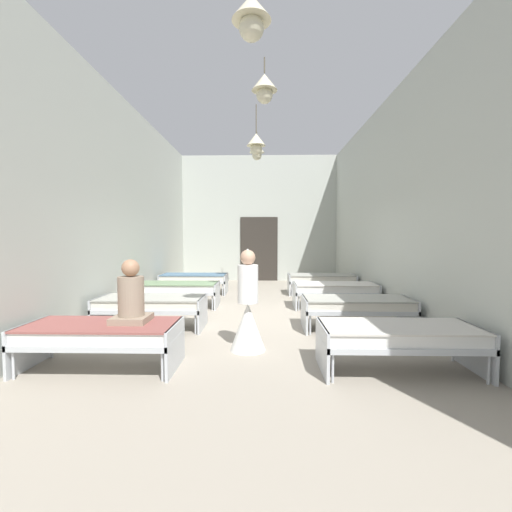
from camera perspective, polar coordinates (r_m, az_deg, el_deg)
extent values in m
cube|color=#9E9384|center=(7.24, -0.21, -10.43)|extent=(6.39, 12.47, 0.10)
cube|color=#B2B7AD|center=(13.09, 0.51, 6.26)|extent=(6.19, 0.20, 4.71)
cube|color=#B2B7AD|center=(7.75, -23.16, 8.10)|extent=(0.20, 11.87, 4.71)
cube|color=#B2B7AD|center=(7.60, 23.22, 8.20)|extent=(0.20, 11.87, 4.71)
cube|color=#2D2823|center=(12.96, 0.50, 1.19)|extent=(1.40, 0.06, 2.40)
cone|color=beige|center=(4.66, -0.76, 35.98)|extent=(0.44, 0.44, 0.28)
sphere|color=beige|center=(4.55, -0.76, 33.65)|extent=(0.28, 0.28, 0.28)
cylinder|color=brown|center=(6.67, 1.42, 29.16)|extent=(0.02, 0.02, 0.26)
cone|color=beige|center=(6.55, 1.42, 26.94)|extent=(0.44, 0.44, 0.28)
sphere|color=beige|center=(6.46, 1.42, 25.15)|extent=(0.28, 0.28, 0.28)
cylinder|color=brown|center=(8.52, 0.03, 21.87)|extent=(0.02, 0.02, 0.65)
cone|color=beige|center=(8.38, 0.03, 18.80)|extent=(0.44, 0.44, 0.28)
sphere|color=beige|center=(8.32, 0.03, 17.34)|extent=(0.28, 0.28, 0.28)
cylinder|color=brown|center=(10.56, 0.15, 19.14)|extent=(0.02, 0.02, 0.30)
cone|color=beige|center=(10.48, 0.15, 17.56)|extent=(0.44, 0.44, 0.28)
sphere|color=beige|center=(10.42, 0.15, 16.39)|extent=(0.28, 0.28, 0.28)
cylinder|color=#B7BCC1|center=(5.03, -35.36, -14.59)|extent=(0.03, 0.03, 0.34)
cylinder|color=#B7BCC1|center=(5.59, -30.84, -12.66)|extent=(0.03, 0.03, 0.34)
cylinder|color=#B7BCC1|center=(4.26, -15.32, -17.31)|extent=(0.03, 0.03, 0.34)
cylinder|color=#B7BCC1|center=(4.92, -12.83, -14.46)|extent=(0.03, 0.03, 0.34)
cube|color=#B7BCC1|center=(4.82, -24.27, -12.48)|extent=(1.90, 0.84, 0.07)
cube|color=#B7BCC1|center=(5.31, -33.56, -12.29)|extent=(0.04, 0.84, 0.57)
cube|color=#B7BCC1|center=(4.54, -13.24, -14.44)|extent=(0.04, 0.84, 0.57)
cube|color=white|center=(4.80, -24.30, -11.27)|extent=(1.82, 0.78, 0.14)
cube|color=#8C4C47|center=(4.78, -24.32, -10.32)|extent=(1.86, 0.82, 0.02)
cylinder|color=#B7BCC1|center=(4.17, 12.64, -17.73)|extent=(0.03, 0.03, 0.34)
cylinder|color=#B7BCC1|center=(4.84, 10.92, -14.73)|extent=(0.03, 0.03, 0.34)
cylinder|color=#B7BCC1|center=(4.81, 34.21, -15.34)|extent=(0.03, 0.03, 0.34)
cylinder|color=#B7BCC1|center=(5.40, 29.96, -13.20)|extent=(0.03, 0.03, 0.34)
cube|color=#B7BCC1|center=(4.67, 22.57, -12.95)|extent=(1.90, 0.84, 0.07)
cube|color=#B7BCC1|center=(4.46, 10.94, -14.74)|extent=(0.04, 0.84, 0.57)
cube|color=#B7BCC1|center=(5.10, 32.58, -12.88)|extent=(0.04, 0.84, 0.57)
cube|color=white|center=(4.65, 22.59, -11.70)|extent=(1.82, 0.78, 0.14)
cube|color=beige|center=(4.63, 22.62, -10.72)|extent=(1.86, 0.82, 0.02)
cylinder|color=#B7BCC1|center=(6.59, -25.28, -10.14)|extent=(0.03, 0.03, 0.34)
cylinder|color=#B7BCC1|center=(7.22, -22.69, -8.92)|extent=(0.03, 0.03, 0.34)
cylinder|color=#B7BCC1|center=(6.03, -10.03, -11.12)|extent=(0.03, 0.03, 0.34)
cylinder|color=#B7BCC1|center=(6.71, -8.80, -9.62)|extent=(0.03, 0.03, 0.34)
cube|color=#B7BCC1|center=(6.54, -16.99, -8.23)|extent=(1.90, 0.84, 0.07)
cube|color=#B7BCC1|center=(6.90, -24.40, -8.52)|extent=(0.04, 0.84, 0.57)
cube|color=#B7BCC1|center=(6.33, -8.85, -9.32)|extent=(0.04, 0.84, 0.57)
cube|color=silver|center=(6.52, -17.00, -7.33)|extent=(1.82, 0.78, 0.14)
cube|color=#9E9E93|center=(6.51, -17.02, -6.62)|extent=(1.86, 0.82, 0.02)
cylinder|color=#B7BCC1|center=(5.96, 9.00, -11.27)|extent=(0.03, 0.03, 0.34)
cylinder|color=#B7BCC1|center=(6.66, 8.17, -9.73)|extent=(0.03, 0.03, 0.34)
cylinder|color=#B7BCC1|center=(6.43, 24.84, -10.47)|extent=(0.03, 0.03, 0.34)
cylinder|color=#B7BCC1|center=(7.08, 22.49, -9.17)|extent=(0.03, 0.03, 0.34)
cube|color=#B7BCC1|center=(6.43, 16.37, -8.42)|extent=(1.90, 0.84, 0.07)
cube|color=#B7BCC1|center=(6.28, 8.02, -9.43)|extent=(0.04, 0.84, 0.57)
cube|color=#B7BCC1|center=(6.75, 24.10, -8.79)|extent=(0.04, 0.84, 0.57)
cube|color=silver|center=(6.41, 16.39, -7.50)|extent=(1.82, 0.78, 0.14)
cube|color=#9E9E93|center=(6.40, 16.40, -6.78)|extent=(1.86, 0.82, 0.02)
cylinder|color=#B7BCC1|center=(8.29, -19.35, -7.30)|extent=(0.03, 0.03, 0.34)
cylinder|color=#B7BCC1|center=(8.96, -17.71, -6.50)|extent=(0.03, 0.03, 0.34)
cylinder|color=#B7BCC1|center=(7.85, -7.27, -7.73)|extent=(0.03, 0.03, 0.34)
cylinder|color=#B7BCC1|center=(8.55, -6.54, -6.82)|extent=(0.03, 0.03, 0.34)
cube|color=#B7BCC1|center=(8.34, -12.86, -5.72)|extent=(1.90, 0.84, 0.07)
cube|color=#B7BCC1|center=(8.62, -18.89, -6.10)|extent=(0.04, 0.84, 0.57)
cube|color=#B7BCC1|center=(8.17, -6.48, -6.46)|extent=(0.04, 0.84, 0.57)
cube|color=white|center=(8.32, -12.87, -5.00)|extent=(1.82, 0.78, 0.14)
cube|color=slate|center=(8.31, -12.88, -4.44)|extent=(1.86, 0.82, 0.02)
cylinder|color=#B7BCC1|center=(7.80, 7.13, -7.80)|extent=(0.03, 0.03, 0.34)
cylinder|color=#B7BCC1|center=(8.51, 6.64, -6.88)|extent=(0.03, 0.03, 0.34)
cylinder|color=#B7BCC1|center=(8.16, 19.48, -7.47)|extent=(0.03, 0.03, 0.34)
cylinder|color=#B7BCC1|center=(8.84, 18.02, -6.63)|extent=(0.03, 0.03, 0.34)
cube|color=#B7BCC1|center=(8.25, 12.94, -5.81)|extent=(1.90, 0.84, 0.07)
cube|color=#B7BCC1|center=(8.13, 6.46, -6.51)|extent=(0.04, 0.84, 0.57)
cube|color=#B7BCC1|center=(8.50, 19.12, -6.24)|extent=(0.04, 0.84, 0.57)
cube|color=white|center=(8.24, 12.95, -5.09)|extent=(1.82, 0.78, 0.14)
cube|color=beige|center=(8.22, 12.96, -4.52)|extent=(1.86, 0.82, 0.02)
cylinder|color=#B7BCC1|center=(10.07, -15.51, -5.40)|extent=(0.03, 0.03, 0.34)
cylinder|color=#B7BCC1|center=(10.75, -14.39, -4.84)|extent=(0.03, 0.03, 0.34)
cylinder|color=#B7BCC1|center=(9.71, -5.58, -5.62)|extent=(0.03, 0.03, 0.34)
cylinder|color=#B7BCC1|center=(10.41, -5.10, -5.01)|extent=(0.03, 0.03, 0.34)
cube|color=#B7BCC1|center=(10.17, -10.23, -4.08)|extent=(1.90, 0.84, 0.07)
cube|color=#B7BCC1|center=(10.41, -15.26, -4.47)|extent=(0.04, 0.84, 0.57)
cube|color=#B7BCC1|center=(10.04, -5.00, -4.65)|extent=(0.04, 0.84, 0.57)
cube|color=silver|center=(10.16, -10.23, -3.50)|extent=(1.82, 0.78, 0.14)
cube|color=slate|center=(10.15, -10.24, -3.04)|extent=(1.86, 0.82, 0.02)
cylinder|color=#B7BCC1|center=(9.67, 6.00, -5.65)|extent=(0.03, 0.03, 0.34)
cylinder|color=#B7BCC1|center=(10.38, 5.67, -5.04)|extent=(0.03, 0.03, 0.34)
cylinder|color=#B7BCC1|center=(9.96, 16.07, -5.50)|extent=(0.03, 0.03, 0.34)
cylinder|color=#B7BCC1|center=(10.65, 15.08, -4.93)|extent=(0.03, 0.03, 0.34)
cube|color=#B7BCC1|center=(10.10, 10.78, -4.14)|extent=(1.90, 0.84, 0.07)
cube|color=#B7BCC1|center=(10.00, 5.49, -4.68)|extent=(0.04, 0.84, 0.57)
cube|color=#B7BCC1|center=(10.30, 15.89, -4.55)|extent=(0.04, 0.84, 0.57)
cube|color=silver|center=(10.09, 10.78, -3.55)|extent=(1.82, 0.78, 0.14)
cube|color=#9E9E93|center=(10.08, 10.79, -3.09)|extent=(1.86, 0.82, 0.02)
cone|color=white|center=(5.11, -1.36, -11.60)|extent=(0.52, 0.52, 0.70)
cylinder|color=white|center=(4.99, -1.37, -4.64)|extent=(0.30, 0.30, 0.55)
sphere|color=tan|center=(4.95, -1.37, -0.23)|extent=(0.22, 0.22, 0.22)
cone|color=white|center=(4.95, -1.38, 0.67)|extent=(0.18, 0.18, 0.10)
cylinder|color=gray|center=(4.66, -20.04, -6.78)|extent=(0.32, 0.32, 0.58)
cube|color=gray|center=(4.71, -19.98, -9.79)|extent=(0.44, 0.44, 0.08)
sphere|color=#A87A5B|center=(4.61, -20.14, -1.88)|extent=(0.22, 0.22, 0.22)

